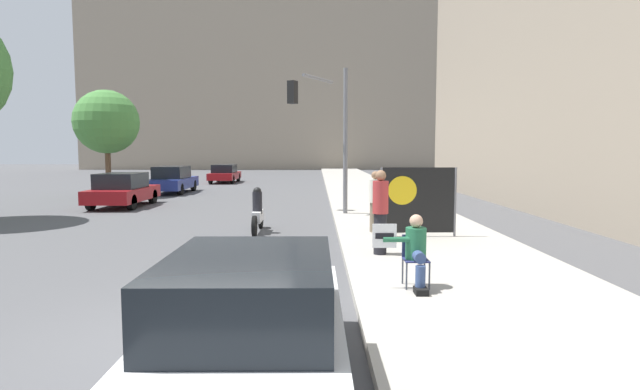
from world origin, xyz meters
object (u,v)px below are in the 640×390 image
(car_on_road_distant, at_px, (225,174))
(street_tree_midblock, at_px, (106,122))
(pedestrian_behind, at_px, (375,201))
(seated_protester, at_px, (415,249))
(jogger_on_sidewalk, at_px, (380,211))
(motorcycle_on_road, at_px, (258,213))
(traffic_light_pole, at_px, (324,117))
(parked_car_curbside, at_px, (251,326))
(car_on_road_midblock, at_px, (173,180))
(car_on_road_nearest, at_px, (123,190))
(protest_banner, at_px, (418,200))

(car_on_road_distant, bearing_deg, street_tree_midblock, -109.12)
(car_on_road_distant, distance_m, street_tree_midblock, 12.36)
(pedestrian_behind, bearing_deg, street_tree_midblock, -106.03)
(seated_protester, height_order, car_on_road_distant, seated_protester)
(pedestrian_behind, xyz_separation_m, car_on_road_distant, (-8.44, 23.42, -0.33))
(seated_protester, bearing_deg, jogger_on_sidewalk, 101.13)
(motorcycle_on_road, distance_m, street_tree_midblock, 14.81)
(traffic_light_pole, xyz_separation_m, street_tree_midblock, (-11.01, 7.62, 0.25))
(seated_protester, distance_m, motorcycle_on_road, 7.29)
(car_on_road_distant, distance_m, motorcycle_on_road, 23.15)
(motorcycle_on_road, bearing_deg, parked_car_curbside, -83.65)
(seated_protester, relative_size, parked_car_curbside, 0.29)
(car_on_road_midblock, height_order, street_tree_midblock, street_tree_midblock)
(pedestrian_behind, height_order, motorcycle_on_road, pedestrian_behind)
(parked_car_curbside, height_order, street_tree_midblock, street_tree_midblock)
(traffic_light_pole, bearing_deg, car_on_road_nearest, 160.18)
(parked_car_curbside, bearing_deg, seated_protester, 55.63)
(car_on_road_nearest, height_order, street_tree_midblock, street_tree_midblock)
(traffic_light_pole, bearing_deg, car_on_road_midblock, 130.14)
(pedestrian_behind, bearing_deg, traffic_light_pole, -134.94)
(parked_car_curbside, bearing_deg, car_on_road_midblock, 107.74)
(seated_protester, distance_m, car_on_road_distant, 30.25)
(car_on_road_midblock, bearing_deg, traffic_light_pole, -49.86)
(seated_protester, xyz_separation_m, motorcycle_on_road, (-3.34, 6.48, -0.24))
(jogger_on_sidewalk, height_order, traffic_light_pole, traffic_light_pole)
(car_on_road_midblock, height_order, car_on_road_distant, car_on_road_midblock)
(protest_banner, bearing_deg, car_on_road_midblock, 125.31)
(pedestrian_behind, relative_size, traffic_light_pole, 0.33)
(seated_protester, xyz_separation_m, traffic_light_pole, (-1.35, 10.14, 2.79))
(protest_banner, relative_size, car_on_road_nearest, 0.48)
(seated_protester, distance_m, pedestrian_behind, 5.64)
(jogger_on_sidewalk, bearing_deg, traffic_light_pole, -106.16)
(seated_protester, height_order, traffic_light_pole, traffic_light_pole)
(seated_protester, relative_size, car_on_road_midblock, 0.26)
(protest_banner, height_order, parked_car_curbside, protest_banner)
(pedestrian_behind, height_order, traffic_light_pole, traffic_light_pole)
(pedestrian_behind, height_order, car_on_road_distant, pedestrian_behind)
(seated_protester, distance_m, jogger_on_sidewalk, 2.69)
(jogger_on_sidewalk, xyz_separation_m, motorcycle_on_road, (-3.10, 3.81, -0.53))
(car_on_road_nearest, distance_m, street_tree_midblock, 6.05)
(jogger_on_sidewalk, relative_size, motorcycle_on_road, 0.83)
(protest_banner, distance_m, street_tree_midblock, 18.76)
(street_tree_midblock, bearing_deg, parked_car_curbside, -64.37)
(pedestrian_behind, distance_m, street_tree_midblock, 17.54)
(jogger_on_sidewalk, relative_size, car_on_road_midblock, 0.40)
(protest_banner, height_order, motorcycle_on_road, protest_banner)
(seated_protester, xyz_separation_m, jogger_on_sidewalk, (-0.23, 2.66, 0.29))
(traffic_light_pole, distance_m, car_on_road_midblock, 13.31)
(parked_car_curbside, distance_m, car_on_road_midblock, 24.54)
(car_on_road_nearest, bearing_deg, jogger_on_sidewalk, -47.57)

